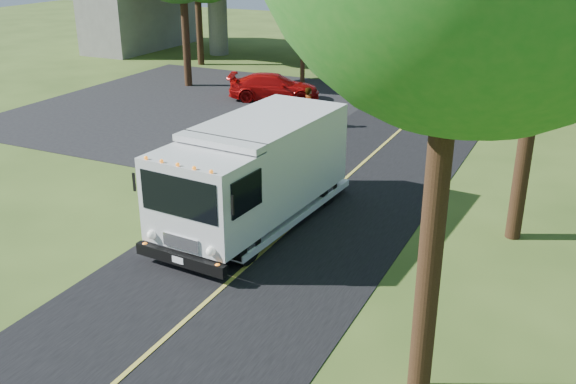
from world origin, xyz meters
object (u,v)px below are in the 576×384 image
Objects in this scene: step_van at (256,170)px; pedestrian at (309,107)px; red_sedan at (274,87)px; utility_pole at (303,7)px; traffic_signal at (341,30)px.

pedestrian is at bearing 109.63° from step_van.
utility_pole is at bearing -27.62° from red_sedan.
utility_pole is 1.15× the size of step_van.
traffic_signal is at bearing -41.49° from red_sedan.
traffic_signal is 5.82m from red_sedan.
utility_pole is 1.85× the size of red_sedan.
traffic_signal is 2.79× the size of pedestrian.
step_van is at bearing 150.37° from pedestrian.
traffic_signal is at bearing -32.58° from pedestrian.
traffic_signal is at bearing 108.30° from step_van.
pedestrian is (1.98, -8.90, -2.27)m from traffic_signal.
pedestrian is at bearing -63.23° from utility_pole.
traffic_signal is at bearing 53.13° from utility_pole.
step_van is 4.20× the size of pedestrian.
traffic_signal is 9.39m from pedestrian.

